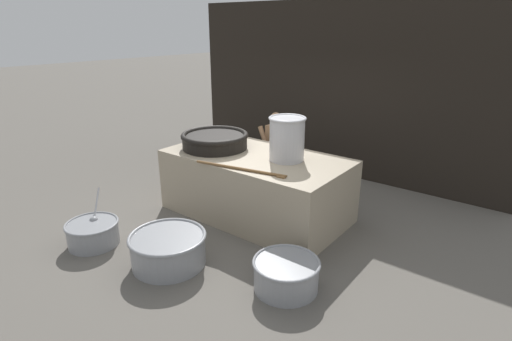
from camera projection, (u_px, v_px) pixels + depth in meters
name	position (u px, v px, depth m)	size (l,w,h in m)	color
ground_plane	(256.00, 214.00, 6.64)	(60.00, 60.00, 0.00)	#666059
back_wall	(338.00, 90.00, 8.06)	(6.85, 0.24, 3.44)	black
hearth_platform	(256.00, 185.00, 6.47)	(2.90, 1.55, 1.02)	tan
giant_wok_near	(215.00, 140.00, 6.63)	(1.12, 1.12, 0.26)	black
stock_pot	(287.00, 138.00, 5.97)	(0.56, 0.56, 0.66)	#B7B7BC
stirring_paddle	(243.00, 169.00, 5.63)	(1.41, 0.36, 0.04)	brown
cook	(275.00, 147.00, 7.51)	(0.36, 0.55, 1.46)	#8C6647
prep_bowl_vegetables	(93.00, 232.00, 5.67)	(0.79, 0.80, 0.64)	gray
prep_bowl_meat	(168.00, 248.00, 5.18)	(1.00, 1.00, 0.42)	gray
prep_bowl_extra	(286.00, 273.00, 4.70)	(0.81, 0.81, 0.37)	gray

